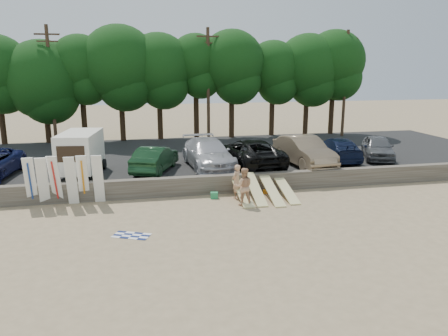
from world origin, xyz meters
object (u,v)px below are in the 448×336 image
Objects in this scene: car_2 at (208,154)px; car_4 at (304,151)px; car_5 at (337,149)px; beachgoer_b at (244,187)px; box_trailer at (80,151)px; car_3 at (250,152)px; cooler at (214,195)px; car_1 at (155,159)px; car_6 at (378,147)px; beachgoer_a at (236,181)px.

car_4 reaches higher than car_2.
beachgoer_b is at bearing 43.00° from car_5.
box_trailer reaches higher than car_3.
car_4 is 14.30× the size of cooler.
car_1 is 2.38× the size of beachgoer_b.
car_2 is 1.08× the size of car_4.
car_3 is (9.94, 0.18, -0.52)m from box_trailer.
car_6 is at bearing 175.17° from car_3.
car_3 is (2.58, -0.10, -0.01)m from car_2.
car_1 is at bearing -4.60° from car_3.
car_3 is (5.79, 0.22, 0.10)m from car_1.
car_3 is 1.11× the size of car_4.
car_5 is 2.89m from car_6.
box_trailer reaches higher than car_6.
car_1 is 4.89m from cooler.
beachgoer_b is at bearing -128.88° from car_6.
car_4 reaches higher than car_1.
car_3 is 5.75m from beachgoer_b.
box_trailer is at bearing 8.21° from car_5.
car_2 reaches higher than car_3.
car_4 is at bearing 164.90° from car_3.
car_6 is at bearing -3.21° from car_2.
car_2 reaches higher than car_1.
car_3 is 5.19m from cooler.
car_6 is at bearing 29.49° from cooler.
car_2 is 1.32× the size of car_6.
cooler is at bearing -137.21° from car_6.
beachgoer_a is 1.28m from beachgoer_b.
beachgoer_a is (-5.19, -3.67, -0.71)m from car_4.
beachgoer_b is at bearing 149.12° from car_1.
car_2 is 5.63m from beachgoer_b.
car_3 is 3.39m from car_4.
cooler is (-11.87, -4.31, -1.30)m from car_6.
box_trailer is 13.30m from car_4.
car_1 is at bearing 7.67° from box_trailer.
cooler is (-8.98, -4.39, -1.28)m from car_5.
car_6 is (8.88, 0.30, -0.08)m from car_3.
beachgoer_a is (3.96, -3.94, -0.56)m from car_1.
car_3 reaches higher than beachgoer_a.
car_4 reaches higher than car_3.
beachgoer_a is at bearing -17.98° from box_trailer.
beachgoer_a is 0.94× the size of beachgoer_b.
beachgoer_a is at bearing 156.71° from car_1.
car_1 is at bearing 172.29° from car_4.
car_2 is 1.15× the size of car_5.
car_5 is (11.79, 0.59, -0.00)m from car_1.
car_2 is 4.38m from beachgoer_a.
car_2 is 2.58m from car_3.
car_2 is at bearing -124.02° from beachgoer_a.
car_3 is at bearing 9.20° from box_trailer.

